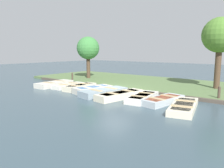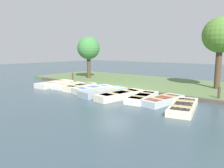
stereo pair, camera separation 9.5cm
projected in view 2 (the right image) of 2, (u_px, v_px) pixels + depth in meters
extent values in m
plane|color=#384C56|center=(115.00, 92.00, 15.70)|extent=(80.00, 80.00, 0.00)
cube|color=#567042|center=(149.00, 83.00, 19.53)|extent=(8.00, 24.00, 0.22)
cube|color=#51473D|center=(127.00, 88.00, 16.82)|extent=(1.39, 20.53, 0.21)
cube|color=beige|center=(55.00, 84.00, 18.30)|extent=(3.34, 1.47, 0.39)
cube|color=beige|center=(55.00, 82.00, 18.27)|extent=(2.73, 1.16, 0.03)
cube|color=tan|center=(49.00, 82.00, 17.76)|extent=(0.42, 1.14, 0.03)
cube|color=tan|center=(60.00, 81.00, 18.77)|extent=(0.42, 1.14, 0.03)
cube|color=silver|center=(69.00, 86.00, 17.66)|extent=(2.81, 1.06, 0.31)
cube|color=beige|center=(69.00, 84.00, 17.64)|extent=(2.31, 0.83, 0.02)
cube|color=tan|center=(64.00, 84.00, 17.22)|extent=(0.30, 0.91, 0.03)
cube|color=tan|center=(74.00, 83.00, 18.05)|extent=(0.30, 0.91, 0.03)
cube|color=beige|center=(80.00, 87.00, 16.77)|extent=(2.95, 1.19, 0.38)
cube|color=#4C709E|center=(80.00, 85.00, 16.74)|extent=(2.42, 0.94, 0.03)
cube|color=tan|center=(75.00, 85.00, 16.29)|extent=(0.36, 0.90, 0.03)
cube|color=tan|center=(85.00, 84.00, 17.19)|extent=(0.36, 0.90, 0.03)
cube|color=beige|center=(93.00, 89.00, 15.63)|extent=(3.01, 1.67, 0.41)
cube|color=#4C709E|center=(93.00, 87.00, 15.61)|extent=(2.46, 1.33, 0.03)
cube|color=beige|center=(87.00, 87.00, 15.26)|extent=(0.48, 1.08, 0.03)
cube|color=beige|center=(99.00, 86.00, 15.94)|extent=(0.48, 1.08, 0.03)
cube|color=#8C9EA8|center=(104.00, 92.00, 14.61)|extent=(3.53, 1.77, 0.41)
cube|color=#994C33|center=(104.00, 89.00, 14.58)|extent=(2.89, 1.40, 0.03)
cube|color=tan|center=(96.00, 90.00, 14.16)|extent=(0.52, 1.16, 0.03)
cube|color=tan|center=(111.00, 88.00, 15.00)|extent=(0.52, 1.16, 0.03)
cube|color=beige|center=(120.00, 95.00, 13.62)|extent=(3.57, 1.53, 0.40)
cube|color=#994C33|center=(120.00, 92.00, 13.59)|extent=(2.92, 1.21, 0.03)
cube|color=tan|center=(112.00, 93.00, 13.15)|extent=(0.49, 0.94, 0.03)
cube|color=tan|center=(127.00, 91.00, 14.01)|extent=(0.49, 0.94, 0.03)
cube|color=silver|center=(142.00, 97.00, 13.10)|extent=(3.16, 1.42, 0.34)
cube|color=#994C33|center=(142.00, 95.00, 13.08)|extent=(2.58, 1.12, 0.03)
cube|color=tan|center=(138.00, 96.00, 12.58)|extent=(0.43, 0.94, 0.03)
cube|color=tan|center=(146.00, 93.00, 13.57)|extent=(0.43, 0.94, 0.03)
cube|color=#B2BCC1|center=(163.00, 100.00, 12.33)|extent=(3.07, 1.51, 0.34)
cube|color=#994C33|center=(163.00, 98.00, 12.31)|extent=(2.51, 1.20, 0.03)
cube|color=tan|center=(157.00, 99.00, 11.93)|extent=(0.44, 1.03, 0.03)
cube|color=tan|center=(168.00, 96.00, 12.67)|extent=(0.44, 1.03, 0.03)
cube|color=beige|center=(183.00, 107.00, 11.02)|extent=(3.62, 1.87, 0.30)
cube|color=teal|center=(184.00, 104.00, 11.00)|extent=(2.96, 1.49, 0.02)
cube|color=tan|center=(182.00, 106.00, 10.42)|extent=(0.57, 1.08, 0.03)
cube|color=tan|center=(185.00, 101.00, 11.58)|extent=(0.57, 1.08, 0.03)
cylinder|color=#47382D|center=(73.00, 78.00, 20.53)|extent=(0.15, 0.15, 0.83)
sphere|color=#47382D|center=(73.00, 73.00, 20.47)|extent=(0.14, 0.14, 0.14)
cylinder|color=#47382D|center=(219.00, 95.00, 12.61)|extent=(0.15, 0.15, 0.83)
sphere|color=#47382D|center=(219.00, 87.00, 12.55)|extent=(0.14, 0.14, 0.14)
cylinder|color=#4C3828|center=(89.00, 67.00, 22.05)|extent=(0.37, 0.37, 2.61)
sphere|color=#3D7F3D|center=(88.00, 48.00, 21.76)|extent=(2.25, 2.25, 2.25)
cylinder|color=#4C3828|center=(218.00, 68.00, 15.71)|extent=(0.42, 0.42, 3.37)
sphere|color=#4C7A2D|center=(220.00, 35.00, 15.35)|extent=(2.50, 2.50, 2.50)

